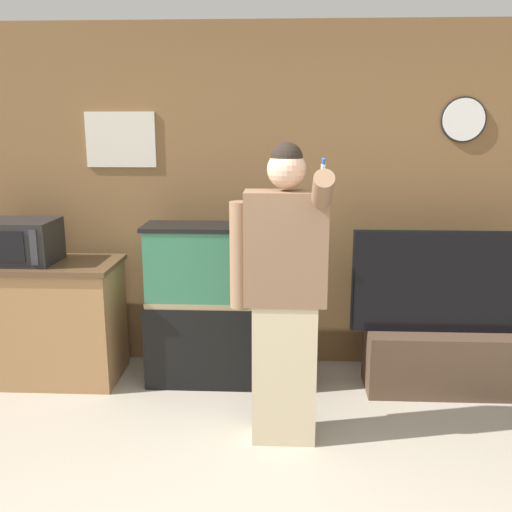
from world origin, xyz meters
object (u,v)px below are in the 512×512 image
Objects in this scene: counter_island at (23,320)px; microwave at (21,241)px; aquarium_on_stand at (227,305)px; tv_on_stand at (452,345)px; person_standing at (283,293)px.

microwave is (0.05, -0.02, 0.60)m from counter_island.
counter_island is 2.92× the size of microwave.
counter_island is 1.53m from aquarium_on_stand.
aquarium_on_stand reaches higher than counter_island.
microwave reaches higher than tv_on_stand.
microwave is at bearing 158.12° from person_standing.
person_standing is at bearing -21.93° from counter_island.
person_standing is (0.41, -0.77, 0.34)m from aquarium_on_stand.
tv_on_stand is (1.61, -0.07, -0.24)m from aquarium_on_stand.
person_standing is at bearing -62.29° from aquarium_on_stand.
aquarium_on_stand is 1.63m from tv_on_stand.
person_standing is (1.93, -0.78, 0.48)m from counter_island.
counter_island is at bearing 178.65° from tv_on_stand.
person_standing is at bearing -21.88° from microwave.
person_standing reaches higher than aquarium_on_stand.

